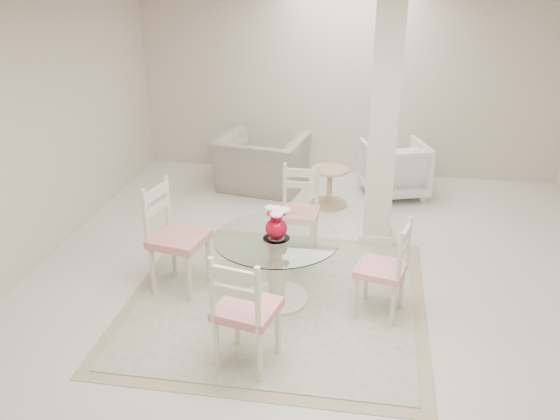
% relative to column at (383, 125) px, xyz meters
% --- Properties ---
extents(ground, '(7.00, 7.00, 0.00)m').
position_rel_column_xyz_m(ground, '(-0.50, -1.30, -1.35)').
color(ground, silver).
rests_on(ground, ground).
extents(room_shell, '(6.02, 7.02, 2.71)m').
position_rel_column_xyz_m(room_shell, '(-0.50, -1.30, 0.51)').
color(room_shell, beige).
rests_on(room_shell, ground).
extents(column, '(0.30, 0.30, 2.70)m').
position_rel_column_xyz_m(column, '(0.00, 0.00, 0.00)').
color(column, beige).
rests_on(column, ground).
extents(area_rug, '(2.78, 2.78, 0.02)m').
position_rel_column_xyz_m(area_rug, '(-0.90, -1.49, -1.34)').
color(area_rug, tan).
rests_on(area_rug, ground).
extents(dining_table, '(1.15, 1.15, 0.66)m').
position_rel_column_xyz_m(dining_table, '(-0.90, -1.49, -1.01)').
color(dining_table, '#F2E4C7').
rests_on(dining_table, ground).
extents(red_vase, '(0.23, 0.22, 0.31)m').
position_rel_column_xyz_m(red_vase, '(-0.90, -1.49, -0.54)').
color(red_vase, '#AD051A').
rests_on(red_vase, dining_table).
extents(dining_chair_east, '(0.50, 0.50, 1.02)m').
position_rel_column_xyz_m(dining_chair_east, '(0.11, -1.57, -0.81)').
color(dining_chair_east, beige).
rests_on(dining_chair_east, ground).
extents(dining_chair_north, '(0.44, 0.44, 1.07)m').
position_rel_column_xyz_m(dining_chair_north, '(-0.83, -0.47, -0.78)').
color(dining_chair_north, beige).
rests_on(dining_chair_north, ground).
extents(dining_chair_west, '(0.56, 0.56, 1.20)m').
position_rel_column_xyz_m(dining_chair_west, '(-1.93, -1.41, -0.72)').
color(dining_chair_west, beige).
rests_on(dining_chair_west, ground).
extents(dining_chair_south, '(0.54, 0.54, 1.12)m').
position_rel_column_xyz_m(dining_chair_south, '(-0.99, -2.51, -0.76)').
color(dining_chair_south, '#F1EBC6').
rests_on(dining_chair_south, ground).
extents(recliner_taupe, '(1.31, 1.19, 0.75)m').
position_rel_column_xyz_m(recliner_taupe, '(-1.60, 1.34, -0.97)').
color(recliner_taupe, gray).
rests_on(recliner_taupe, ground).
extents(armchair_white, '(1.01, 1.02, 0.74)m').
position_rel_column_xyz_m(armchair_white, '(0.20, 1.40, -0.98)').
color(armchair_white, silver).
rests_on(armchair_white, ground).
extents(side_table, '(0.48, 0.48, 0.50)m').
position_rel_column_xyz_m(side_table, '(-0.62, 0.90, -1.12)').
color(side_table, tan).
rests_on(side_table, ground).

